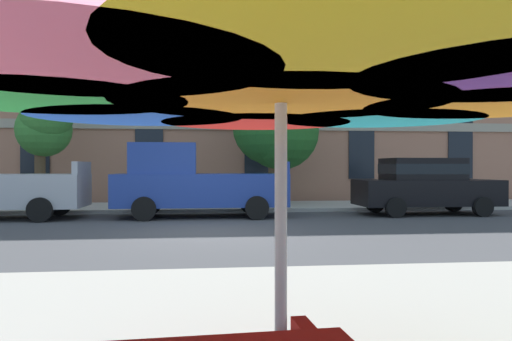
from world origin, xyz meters
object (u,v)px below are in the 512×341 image
object	(u,v)px
sedan_black	(425,184)
pickup_blue	(193,183)
street_tree_middle	(274,125)
patio_umbrella	(281,59)
street_tree_left	(45,125)

from	to	relation	value
sedan_black	pickup_blue	bearing A→B (deg)	180.00
pickup_blue	street_tree_middle	distance (m)	4.58
pickup_blue	street_tree_middle	xyz separation A→B (m)	(2.88, 2.94, 2.01)
pickup_blue	street_tree_middle	size ratio (longest dim) A/B	1.11
pickup_blue	patio_umbrella	xyz separation A→B (m)	(0.59, -12.70, 1.00)
pickup_blue	sedan_black	world-z (taller)	pickup_blue
sedan_black	patio_umbrella	world-z (taller)	patio_umbrella
sedan_black	street_tree_left	world-z (taller)	street_tree_left
street_tree_left	patio_umbrella	bearing A→B (deg)	-69.92
street_tree_left	street_tree_middle	bearing A→B (deg)	-0.67
pickup_blue	street_tree_left	xyz separation A→B (m)	(-5.16, 3.04, 1.95)
street_tree_middle	pickup_blue	bearing A→B (deg)	-134.38
sedan_black	street_tree_left	bearing A→B (deg)	166.27
pickup_blue	street_tree_left	world-z (taller)	street_tree_left
patio_umbrella	street_tree_left	bearing A→B (deg)	110.08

